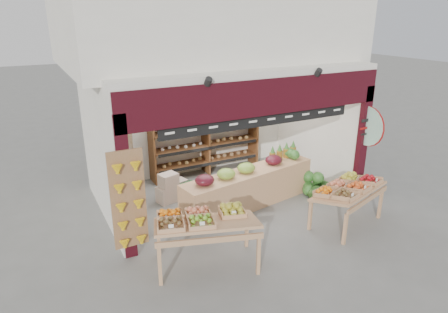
% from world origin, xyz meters
% --- Properties ---
extents(ground, '(60.00, 60.00, 0.00)m').
position_xyz_m(ground, '(0.00, 0.00, 0.00)').
color(ground, slate).
rests_on(ground, ground).
extents(shop_structure, '(6.36, 5.12, 5.40)m').
position_xyz_m(shop_structure, '(0.00, 1.61, 3.92)').
color(shop_structure, white).
rests_on(shop_structure, ground).
extents(banana_board, '(0.60, 0.15, 1.80)m').
position_xyz_m(banana_board, '(-2.73, -1.17, 1.12)').
color(banana_board, '#9A6846').
rests_on(banana_board, ground).
extents(gift_sign, '(0.04, 0.93, 0.92)m').
position_xyz_m(gift_sign, '(2.75, -1.15, 1.75)').
color(gift_sign, '#ABD8BD').
rests_on(gift_sign, ground).
extents(back_shelving, '(3.05, 0.50, 1.88)m').
position_xyz_m(back_shelving, '(0.16, 1.95, 1.19)').
color(back_shelving, brown).
rests_on(back_shelving, ground).
extents(refrigerator, '(0.83, 0.83, 1.76)m').
position_xyz_m(refrigerator, '(-2.31, 1.86, 0.88)').
color(refrigerator, '#B9BBC1').
rests_on(refrigerator, ground).
extents(cardboard_stack, '(1.06, 0.84, 0.69)m').
position_xyz_m(cardboard_stack, '(-1.18, 0.80, 0.25)').
color(cardboard_stack, silver).
rests_on(cardboard_stack, ground).
extents(mid_counter, '(3.41, 1.22, 1.06)m').
position_xyz_m(mid_counter, '(0.17, -0.31, 0.46)').
color(mid_counter, tan).
rests_on(mid_counter, ground).
extents(display_table_left, '(1.95, 1.45, 1.10)m').
position_xyz_m(display_table_left, '(-1.74, -1.87, 0.86)').
color(display_table_left, tan).
rests_on(display_table_left, ground).
extents(display_table_right, '(1.78, 1.31, 1.01)m').
position_xyz_m(display_table_right, '(1.53, -1.97, 0.80)').
color(display_table_right, tan).
rests_on(display_table_right, ground).
extents(watermelon_pile, '(0.79, 0.74, 0.56)m').
position_xyz_m(watermelon_pile, '(1.92, -0.58, 0.20)').
color(watermelon_pile, '#194818').
rests_on(watermelon_pile, ground).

